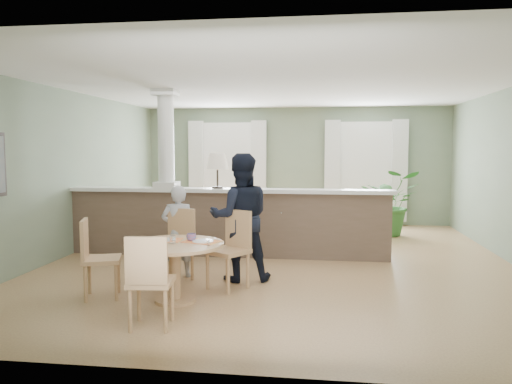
# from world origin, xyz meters

# --- Properties ---
(ground) EXTENTS (8.00, 8.00, 0.00)m
(ground) POSITION_xyz_m (0.00, 0.00, 0.00)
(ground) COLOR tan
(ground) RESTS_ON ground
(room_shell) EXTENTS (7.02, 8.02, 2.71)m
(room_shell) POSITION_xyz_m (-0.03, 0.63, 1.81)
(room_shell) COLOR gray
(room_shell) RESTS_ON ground
(pony_wall) EXTENTS (5.32, 0.38, 2.70)m
(pony_wall) POSITION_xyz_m (-0.99, 0.20, 0.71)
(pony_wall) COLOR brown
(pony_wall) RESTS_ON ground
(sofa) EXTENTS (3.04, 1.92, 0.83)m
(sofa) POSITION_xyz_m (-1.10, 1.77, 0.41)
(sofa) COLOR #8D644D
(sofa) RESTS_ON ground
(houseplant) EXTENTS (1.23, 1.07, 1.33)m
(houseplant) POSITION_xyz_m (1.98, 2.58, 0.66)
(houseplant) COLOR #2F6729
(houseplant) RESTS_ON ground
(dining_table) EXTENTS (1.12, 1.12, 0.77)m
(dining_table) POSITION_xyz_m (-1.02, -2.25, 0.54)
(dining_table) COLOR tan
(dining_table) RESTS_ON ground
(chair_far_boy) EXTENTS (0.53, 0.53, 0.95)m
(chair_far_boy) POSITION_xyz_m (-1.27, -1.37, 0.53)
(chair_far_boy) COLOR tan
(chair_far_boy) RESTS_ON ground
(chair_far_man) EXTENTS (0.61, 0.61, 0.98)m
(chair_far_man) POSITION_xyz_m (-0.49, -1.59, 0.54)
(chair_far_man) COLOR tan
(chair_far_man) RESTS_ON ground
(chair_near) EXTENTS (0.47, 0.47, 0.93)m
(chair_near) POSITION_xyz_m (-1.01, -3.14, 0.51)
(chair_near) COLOR tan
(chair_near) RESTS_ON ground
(chair_side) EXTENTS (0.53, 0.53, 0.93)m
(chair_side) POSITION_xyz_m (-1.99, -2.24, 0.51)
(chair_side) COLOR tan
(chair_side) RESTS_ON ground
(child_person) EXTENTS (0.50, 0.37, 1.26)m
(child_person) POSITION_xyz_m (-1.31, -1.17, 0.63)
(child_person) COLOR #A5A5AA
(child_person) RESTS_ON ground
(man_person) EXTENTS (0.95, 0.81, 1.69)m
(man_person) POSITION_xyz_m (-0.44, -1.22, 0.85)
(man_person) COLOR black
(man_person) RESTS_ON ground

